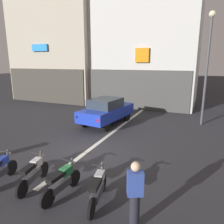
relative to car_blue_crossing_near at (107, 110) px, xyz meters
name	(u,v)px	position (x,y,z in m)	size (l,w,h in m)	color
ground_plane	(86,152)	(1.00, -4.27, -0.89)	(120.00, 120.00, 0.00)	#2B2B30
lane_centre_line	(130,119)	(1.00, 1.73, -0.88)	(0.20, 18.00, 0.01)	silver
building_corner_left	(68,15)	(-8.51, 8.67, 7.84)	(8.92, 8.88, 17.47)	#B2A893
building_mid_block	(150,28)	(0.37, 8.66, 6.01)	(8.85, 7.67, 13.83)	silver
car_blue_crossing_near	(107,110)	(0.00, 0.00, 0.00)	(2.24, 4.28, 1.64)	black
street_lamp	(208,58)	(5.48, 2.28, 3.15)	(0.36, 0.36, 6.60)	#47474C
motorcycle_white_row_left_mid	(33,173)	(0.81, -7.09, -0.43)	(0.55, 1.65, 0.98)	black
motorcycle_green_row_centre	(62,181)	(1.92, -7.13, -0.43)	(0.55, 1.67, 0.98)	black
motorcycle_silver_row_right_mid	(98,188)	(3.03, -7.01, -0.43)	(0.55, 1.65, 0.98)	black
person_by_motorcycles	(135,195)	(4.20, -7.44, -0.03)	(0.42, 0.36, 1.67)	#23232D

